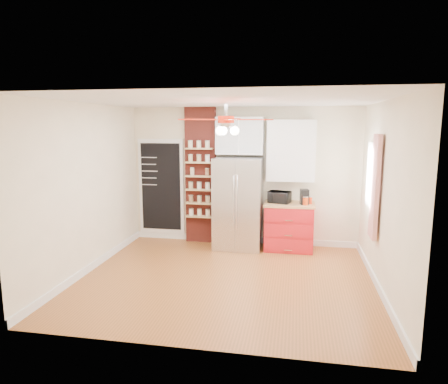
% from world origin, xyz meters
% --- Properties ---
extents(floor, '(4.50, 4.50, 0.00)m').
position_xyz_m(floor, '(0.00, 0.00, 0.00)').
color(floor, '#965226').
rests_on(floor, ground).
extents(ceiling, '(4.50, 4.50, 0.00)m').
position_xyz_m(ceiling, '(0.00, 0.00, 2.70)').
color(ceiling, white).
rests_on(ceiling, wall_back).
extents(wall_back, '(4.50, 0.02, 2.70)m').
position_xyz_m(wall_back, '(0.00, 2.00, 1.35)').
color(wall_back, beige).
rests_on(wall_back, floor).
extents(wall_front, '(4.50, 0.02, 2.70)m').
position_xyz_m(wall_front, '(0.00, -2.00, 1.35)').
color(wall_front, beige).
rests_on(wall_front, floor).
extents(wall_left, '(0.02, 4.00, 2.70)m').
position_xyz_m(wall_left, '(-2.25, 0.00, 1.35)').
color(wall_left, beige).
rests_on(wall_left, floor).
extents(wall_right, '(0.02, 4.00, 2.70)m').
position_xyz_m(wall_right, '(2.25, 0.00, 1.35)').
color(wall_right, beige).
rests_on(wall_right, floor).
extents(chalkboard, '(0.95, 0.05, 1.95)m').
position_xyz_m(chalkboard, '(-1.70, 1.96, 1.10)').
color(chalkboard, white).
rests_on(chalkboard, wall_back).
extents(brick_pillar, '(0.60, 0.16, 2.70)m').
position_xyz_m(brick_pillar, '(-0.85, 1.92, 1.35)').
color(brick_pillar, maroon).
rests_on(brick_pillar, floor).
extents(fridge, '(0.90, 0.70, 1.75)m').
position_xyz_m(fridge, '(-0.05, 1.63, 0.88)').
color(fridge, silver).
rests_on(fridge, floor).
extents(upper_glass_cabinet, '(0.90, 0.35, 0.70)m').
position_xyz_m(upper_glass_cabinet, '(-0.05, 1.82, 2.15)').
color(upper_glass_cabinet, white).
rests_on(upper_glass_cabinet, wall_back).
extents(red_cabinet, '(0.94, 0.64, 0.90)m').
position_xyz_m(red_cabinet, '(0.92, 1.68, 0.45)').
color(red_cabinet, red).
rests_on(red_cabinet, floor).
extents(upper_shelf_unit, '(0.90, 0.30, 1.15)m').
position_xyz_m(upper_shelf_unit, '(0.92, 1.85, 1.88)').
color(upper_shelf_unit, white).
rests_on(upper_shelf_unit, wall_back).
extents(window, '(0.04, 0.75, 1.05)m').
position_xyz_m(window, '(2.23, 0.90, 1.55)').
color(window, white).
rests_on(window, wall_right).
extents(curtain, '(0.06, 0.40, 1.55)m').
position_xyz_m(curtain, '(2.18, 0.35, 1.45)').
color(curtain, red).
rests_on(curtain, wall_right).
extents(ceiling_fan, '(1.40, 1.40, 0.44)m').
position_xyz_m(ceiling_fan, '(0.00, 0.00, 2.42)').
color(ceiling_fan, silver).
rests_on(ceiling_fan, ceiling).
extents(toaster_oven, '(0.46, 0.37, 0.22)m').
position_xyz_m(toaster_oven, '(0.73, 1.68, 1.01)').
color(toaster_oven, black).
rests_on(toaster_oven, red_cabinet).
extents(coffee_maker, '(0.17, 0.20, 0.28)m').
position_xyz_m(coffee_maker, '(1.19, 1.62, 1.04)').
color(coffee_maker, black).
rests_on(coffee_maker, red_cabinet).
extents(canister_left, '(0.11, 0.11, 0.15)m').
position_xyz_m(canister_left, '(1.21, 1.56, 0.97)').
color(canister_left, '#BC350A').
rests_on(canister_left, red_cabinet).
extents(canister_right, '(0.12, 0.12, 0.13)m').
position_xyz_m(canister_right, '(1.29, 1.68, 0.96)').
color(canister_right, '#B5270A').
rests_on(canister_right, red_cabinet).
extents(pantry_jar_oats, '(0.09, 0.09, 0.14)m').
position_xyz_m(pantry_jar_oats, '(-0.99, 1.79, 1.44)').
color(pantry_jar_oats, beige).
rests_on(pantry_jar_oats, brick_pillar).
extents(pantry_jar_beans, '(0.10, 0.10, 0.13)m').
position_xyz_m(pantry_jar_beans, '(-0.69, 1.81, 1.44)').
color(pantry_jar_beans, '#98704D').
rests_on(pantry_jar_beans, brick_pillar).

